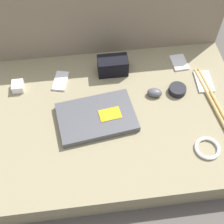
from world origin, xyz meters
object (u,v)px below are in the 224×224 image
at_px(phone_silver, 204,82).
at_px(phone_small, 179,62).
at_px(camera_pouch, 113,66).
at_px(phone_black, 61,81).
at_px(computer_mouse, 155,93).
at_px(speaker_puck, 177,90).
at_px(charger_brick, 18,86).
at_px(laptop, 97,117).

height_order(phone_silver, phone_small, same).
relative_size(phone_silver, camera_pouch, 0.92).
bearing_deg(camera_pouch, phone_black, -173.07).
bearing_deg(computer_mouse, phone_small, 62.29).
relative_size(computer_mouse, speaker_puck, 0.95).
distance_m(speaker_puck, phone_black, 0.53).
relative_size(computer_mouse, charger_brick, 1.30).
bearing_deg(computer_mouse, camera_pouch, 150.18).
bearing_deg(camera_pouch, laptop, -111.40).
bearing_deg(laptop, camera_pouch, 60.91).
xyz_separation_m(phone_silver, phone_small, (-0.08, 0.13, -0.00)).
bearing_deg(phone_small, phone_silver, -61.93).
relative_size(laptop, speaker_puck, 4.37).
bearing_deg(phone_small, charger_brick, -178.94).
bearing_deg(phone_small, laptop, -151.11).
distance_m(laptop, phone_black, 0.27).
relative_size(speaker_puck, charger_brick, 1.37).
distance_m(laptop, phone_small, 0.51).
distance_m(laptop, charger_brick, 0.40).
height_order(phone_black, camera_pouch, camera_pouch).
relative_size(camera_pouch, charger_brick, 2.41).
bearing_deg(phone_small, camera_pouch, 178.92).
bearing_deg(phone_silver, camera_pouch, 166.94).
distance_m(phone_black, charger_brick, 0.19).
bearing_deg(camera_pouch, phone_small, 2.76).
distance_m(phone_silver, phone_small, 0.16).
distance_m(phone_black, phone_small, 0.58).
height_order(laptop, phone_silver, laptop).
bearing_deg(camera_pouch, computer_mouse, -44.04).
xyz_separation_m(laptop, charger_brick, (-0.34, 0.21, 0.00)).
xyz_separation_m(phone_black, phone_small, (0.57, 0.05, -0.00)).
height_order(phone_black, phone_small, same).
distance_m(phone_silver, phone_black, 0.66).
distance_m(phone_small, charger_brick, 0.77).
height_order(computer_mouse, phone_silver, computer_mouse).
distance_m(computer_mouse, phone_silver, 0.25).
height_order(phone_small, camera_pouch, camera_pouch).
distance_m(phone_black, camera_pouch, 0.25).
bearing_deg(phone_silver, charger_brick, 178.36).
bearing_deg(phone_black, charger_brick, -160.07).
distance_m(phone_small, camera_pouch, 0.33).
bearing_deg(speaker_puck, phone_small, 72.58).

